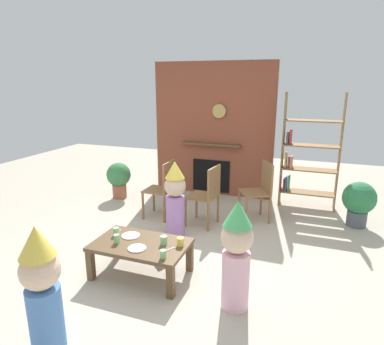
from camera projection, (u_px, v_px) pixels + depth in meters
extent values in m
plane|color=#BCB29E|center=(169.00, 259.00, 4.07)|extent=(12.00, 12.00, 0.00)
cube|color=brown|center=(213.00, 130.00, 6.19)|extent=(2.20, 0.18, 2.40)
cube|color=black|center=(211.00, 176.00, 6.33)|extent=(0.70, 0.02, 0.60)
cube|color=brown|center=(211.00, 144.00, 6.13)|extent=(1.10, 0.10, 0.04)
cylinder|color=tan|center=(219.00, 111.00, 5.95)|extent=(0.24, 0.04, 0.24)
cube|color=olive|center=(283.00, 150.00, 5.66)|extent=(0.02, 0.28, 1.90)
cube|color=olive|center=(340.00, 154.00, 5.37)|extent=(0.02, 0.28, 1.90)
cube|color=olive|center=(307.00, 192.00, 5.70)|extent=(0.86, 0.28, 0.02)
cube|color=olive|center=(309.00, 169.00, 5.59)|extent=(0.86, 0.28, 0.02)
cube|color=olive|center=(311.00, 146.00, 5.49)|extent=(0.86, 0.28, 0.02)
cube|color=olive|center=(313.00, 121.00, 5.38)|extent=(0.86, 0.28, 0.02)
cube|color=#B23333|center=(284.00, 184.00, 5.79)|extent=(0.02, 0.20, 0.20)
cube|color=#3359A5|center=(286.00, 183.00, 5.78)|extent=(0.03, 0.20, 0.22)
cube|color=#3F8C4C|center=(289.00, 183.00, 5.76)|extent=(0.03, 0.20, 0.25)
cube|color=gold|center=(286.00, 160.00, 5.68)|extent=(0.03, 0.20, 0.25)
cube|color=#8C4C99|center=(289.00, 162.00, 5.67)|extent=(0.03, 0.20, 0.18)
cube|color=#D87F3F|center=(291.00, 162.00, 5.66)|extent=(0.04, 0.20, 0.19)
cube|color=#4C4C51|center=(288.00, 138.00, 5.58)|extent=(0.04, 0.20, 0.20)
cube|color=#B23333|center=(291.00, 137.00, 5.56)|extent=(0.03, 0.20, 0.23)
cube|color=brown|center=(141.00, 245.00, 3.64)|extent=(1.02, 0.62, 0.04)
cube|color=brown|center=(91.00, 265.00, 3.61)|extent=(0.07, 0.07, 0.34)
cube|color=brown|center=(171.00, 282.00, 3.30)|extent=(0.07, 0.07, 0.34)
cube|color=brown|center=(118.00, 243.00, 4.09)|extent=(0.07, 0.07, 0.34)
cube|color=brown|center=(190.00, 256.00, 3.78)|extent=(0.07, 0.07, 0.34)
cylinder|color=#F2CC4C|center=(180.00, 242.00, 3.57)|extent=(0.08, 0.08, 0.09)
cylinder|color=#8CD18C|center=(163.00, 254.00, 3.32)|extent=(0.06, 0.06, 0.09)
cylinder|color=#8CD18C|center=(116.00, 232.00, 3.80)|extent=(0.07, 0.07, 0.09)
cylinder|color=#8CD18C|center=(164.00, 240.00, 3.60)|extent=(0.07, 0.07, 0.09)
cylinder|color=#8CD18C|center=(117.00, 239.00, 3.62)|extent=(0.06, 0.06, 0.10)
cylinder|color=white|center=(137.00, 248.00, 3.51)|extent=(0.19, 0.19, 0.01)
cylinder|color=white|center=(131.00, 236.00, 3.80)|extent=(0.20, 0.20, 0.01)
cone|color=pink|center=(117.00, 227.00, 3.94)|extent=(0.10, 0.10, 0.07)
cube|color=silver|center=(169.00, 250.00, 3.49)|extent=(0.08, 0.14, 0.01)
cylinder|color=#4C7FC6|center=(47.00, 321.00, 2.60)|extent=(0.26, 0.26, 0.58)
sphere|color=beige|center=(40.00, 270.00, 2.48)|extent=(0.30, 0.30, 0.30)
cone|color=#F2D14C|center=(36.00, 241.00, 2.42)|extent=(0.27, 0.27, 0.24)
cylinder|color=#EAB2C6|center=(235.00, 280.00, 3.13)|extent=(0.26, 0.26, 0.57)
sphere|color=beige|center=(237.00, 237.00, 3.02)|extent=(0.29, 0.29, 0.29)
cone|color=#4CB766|center=(238.00, 213.00, 2.96)|extent=(0.27, 0.27, 0.24)
cylinder|color=#B27FCC|center=(175.00, 216.00, 4.64)|extent=(0.25, 0.25, 0.56)
sphere|color=beige|center=(175.00, 186.00, 4.53)|extent=(0.29, 0.29, 0.29)
cone|color=#F2D14C|center=(175.00, 170.00, 4.47)|extent=(0.26, 0.26, 0.23)
cube|color=olive|center=(158.00, 190.00, 5.22)|extent=(0.41, 0.41, 0.02)
cube|color=olive|center=(169.00, 176.00, 5.09)|extent=(0.04, 0.40, 0.45)
cylinder|color=olive|center=(154.00, 199.00, 5.50)|extent=(0.04, 0.04, 0.43)
cylinder|color=olive|center=(143.00, 206.00, 5.18)|extent=(0.04, 0.04, 0.43)
cylinder|color=olive|center=(174.00, 201.00, 5.38)|extent=(0.04, 0.04, 0.43)
cylinder|color=olive|center=(164.00, 209.00, 5.05)|extent=(0.04, 0.04, 0.43)
cube|color=olive|center=(202.00, 196.00, 4.94)|extent=(0.45, 0.45, 0.02)
cube|color=olive|center=(214.00, 182.00, 4.79)|extent=(0.08, 0.40, 0.45)
cylinder|color=olive|center=(196.00, 205.00, 5.23)|extent=(0.04, 0.04, 0.43)
cylinder|color=olive|center=(185.00, 213.00, 4.92)|extent=(0.04, 0.04, 0.43)
cylinder|color=olive|center=(218.00, 209.00, 5.07)|extent=(0.04, 0.04, 0.43)
cylinder|color=olive|center=(208.00, 217.00, 4.76)|extent=(0.04, 0.04, 0.43)
cube|color=olive|center=(255.00, 193.00, 5.10)|extent=(0.54, 0.54, 0.02)
cube|color=olive|center=(267.00, 177.00, 5.06)|extent=(0.22, 0.36, 0.45)
cylinder|color=olive|center=(239.00, 203.00, 5.30)|extent=(0.04, 0.04, 0.43)
cylinder|color=olive|center=(246.00, 212.00, 4.96)|extent=(0.04, 0.04, 0.43)
cylinder|color=olive|center=(261.00, 202.00, 5.35)|extent=(0.04, 0.04, 0.43)
cylinder|color=olive|center=(270.00, 210.00, 5.01)|extent=(0.04, 0.04, 0.43)
cylinder|color=#4C5660|center=(357.00, 218.00, 4.97)|extent=(0.28, 0.28, 0.23)
sphere|color=#2D7C49|center=(359.00, 198.00, 4.89)|extent=(0.47, 0.47, 0.47)
cylinder|color=#9E5B42|center=(120.00, 191.00, 6.17)|extent=(0.25, 0.25, 0.25)
sphere|color=#3A8149|center=(119.00, 175.00, 6.08)|extent=(0.43, 0.43, 0.43)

